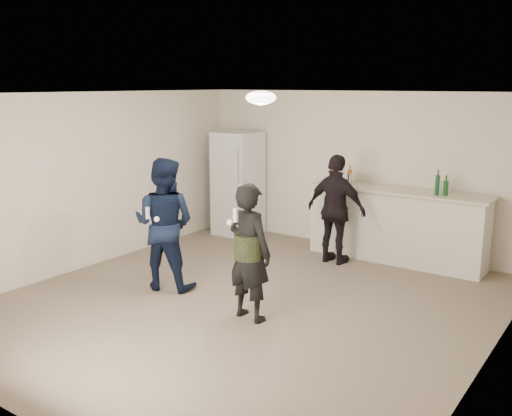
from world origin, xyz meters
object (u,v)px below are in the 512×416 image
Objects in this scene: shaker at (349,179)px; spectator at (336,210)px; man at (164,224)px; fridge at (238,183)px; woman at (249,252)px; counter at (396,227)px.

shaker is 0.11× the size of spectator.
spectator reaches higher than shaker.
spectator is at bearing -139.29° from man.
man is (0.86, -2.74, -0.05)m from fridge.
woman is at bearing -51.46° from fridge.
spectator reaches higher than counter.
fridge is 1.15× the size of woman.
man is (-1.23, -2.80, -0.32)m from shaker.
woman is at bearing 154.17° from man.
man is 1.50m from woman.
fridge is at bearing -45.20° from woman.
spectator is (-0.69, -0.61, 0.28)m from counter.
counter is at bearing -143.94° from man.
spectator is at bearing -80.41° from shaker.
fridge reaches higher than woman.
counter is at bearing 0.88° from shaker.
shaker is at bearing -131.89° from man.
man reaches higher than counter.
fridge reaches higher than shaker.
counter is at bearing -134.75° from spectator.
counter is 3.07m from woman.
fridge is 1.06× the size of man.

